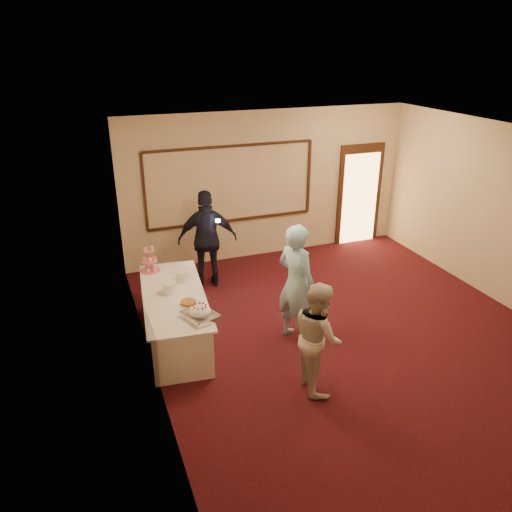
{
  "coord_description": "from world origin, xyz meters",
  "views": [
    {
      "loc": [
        -3.68,
        -5.69,
        4.24
      ],
      "look_at": [
        -1.21,
        0.94,
        1.15
      ],
      "focal_mm": 35.0,
      "sensor_mm": 36.0,
      "label": 1
    }
  ],
  "objects": [
    {
      "name": "man",
      "position": [
        -0.84,
        0.25,
        0.93
      ],
      "size": [
        0.68,
        0.8,
        1.86
      ],
      "primitive_type": "imported",
      "rotation": [
        0.0,
        0.0,
        1.99
      ],
      "color": "#9AD4EF",
      "rests_on": "floor"
    },
    {
      "name": "plate_stack_a",
      "position": [
        -2.59,
        0.92,
        0.85
      ],
      "size": [
        0.2,
        0.2,
        0.17
      ],
      "color": "white",
      "rests_on": "buffet_table"
    },
    {
      "name": "floor",
      "position": [
        0.0,
        0.0,
        0.0
      ],
      "size": [
        7.0,
        7.0,
        0.0
      ],
      "primitive_type": "plane",
      "color": "black",
      "rests_on": "ground"
    },
    {
      "name": "cupcake_stand",
      "position": [
        -2.73,
        1.8,
        0.94
      ],
      "size": [
        0.32,
        0.32,
        0.47
      ],
      "color": "#EC577F",
      "rests_on": "buffet_table"
    },
    {
      "name": "doorway",
      "position": [
        2.15,
        3.45,
        1.08
      ],
      "size": [
        1.05,
        0.07,
        2.2
      ],
      "color": "black",
      "rests_on": "floor"
    },
    {
      "name": "room_walls",
      "position": [
        0.0,
        0.0,
        2.03
      ],
      "size": [
        6.04,
        7.04,
        3.02
      ],
      "color": "beige",
      "rests_on": "floor"
    },
    {
      "name": "camera_flash",
      "position": [
        -1.46,
        2.19,
        1.35
      ],
      "size": [
        0.08,
        0.05,
        0.05
      ],
      "primitive_type": "cube",
      "rotation": [
        0.0,
        0.0,
        0.18
      ],
      "color": "white",
      "rests_on": "guest"
    },
    {
      "name": "plate_stack_b",
      "position": [
        -2.32,
        1.24,
        0.85
      ],
      "size": [
        0.2,
        0.2,
        0.17
      ],
      "color": "white",
      "rests_on": "buffet_table"
    },
    {
      "name": "tart",
      "position": [
        -2.41,
        0.48,
        0.8
      ],
      "size": [
        0.26,
        0.26,
        0.05
      ],
      "color": "white",
      "rests_on": "buffet_table"
    },
    {
      "name": "pavlova_tray",
      "position": [
        -2.35,
        0.06,
        0.85
      ],
      "size": [
        0.5,
        0.56,
        0.19
      ],
      "color": "silver",
      "rests_on": "buffet_table"
    },
    {
      "name": "buffet_table",
      "position": [
        -2.55,
        0.85,
        0.39
      ],
      "size": [
        1.14,
        2.41,
        0.77
      ],
      "color": "white",
      "rests_on": "floor"
    },
    {
      "name": "wall_molding",
      "position": [
        -0.8,
        3.47,
        1.6
      ],
      "size": [
        3.45,
        0.04,
        1.55
      ],
      "color": "black",
      "rests_on": "room_walls"
    },
    {
      "name": "guest",
      "position": [
        -1.58,
        2.47,
        0.91
      ],
      "size": [
        1.13,
        0.64,
        1.82
      ],
      "primitive_type": "imported",
      "rotation": [
        0.0,
        0.0,
        2.95
      ],
      "color": "black",
      "rests_on": "floor"
    },
    {
      "name": "woman",
      "position": [
        -1.05,
        -0.88,
        0.75
      ],
      "size": [
        0.64,
        0.79,
        1.5
      ],
      "primitive_type": "imported",
      "rotation": [
        0.0,
        0.0,
        1.47
      ],
      "color": "beige",
      "rests_on": "floor"
    }
  ]
}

